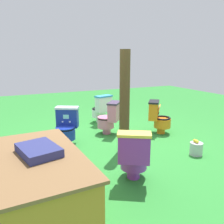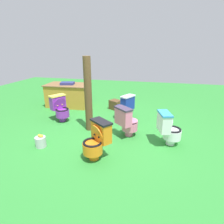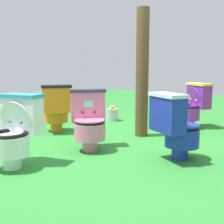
# 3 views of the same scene
# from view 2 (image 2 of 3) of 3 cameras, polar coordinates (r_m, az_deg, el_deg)

# --- Properties ---
(ground) EXTENTS (14.00, 14.00, 0.00)m
(ground) POSITION_cam_2_polar(r_m,az_deg,el_deg) (4.61, -1.12, -5.94)
(ground) COLOR #2D8433
(toilet_orange) EXTENTS (0.62, 0.64, 0.73)m
(toilet_orange) POSITION_cam_2_polar(r_m,az_deg,el_deg) (3.43, -4.78, -8.58)
(toilet_orange) COLOR orange
(toilet_orange) RESTS_ON ground
(toilet_white) EXTENTS (0.58, 0.52, 0.73)m
(toilet_white) POSITION_cam_2_polar(r_m,az_deg,el_deg) (4.05, 17.09, -4.86)
(toilet_white) COLOR white
(toilet_white) RESTS_ON ground
(toilet_pink) EXTENTS (0.63, 0.63, 0.73)m
(toilet_pink) POSITION_cam_2_polar(r_m,az_deg,el_deg) (4.23, 4.63, -2.95)
(toilet_pink) COLOR pink
(toilet_pink) RESTS_ON ground
(toilet_blue) EXTENTS (0.62, 0.59, 0.73)m
(toilet_blue) POSITION_cam_2_polar(r_m,az_deg,el_deg) (5.21, 3.87, 1.50)
(toilet_blue) COLOR #192D9E
(toilet_blue) RESTS_ON ground
(toilet_purple) EXTENTS (0.63, 0.60, 0.73)m
(toilet_purple) POSITION_cam_2_polar(r_m,az_deg,el_deg) (5.33, -15.75, 1.23)
(toilet_purple) COLOR purple
(toilet_purple) RESTS_ON ground
(vendor_table) EXTENTS (1.50, 0.92, 0.85)m
(vendor_table) POSITION_cam_2_polar(r_m,az_deg,el_deg) (6.62, -13.35, 5.18)
(vendor_table) COLOR #B7842D
(vendor_table) RESTS_ON ground
(wooden_post) EXTENTS (0.18, 0.18, 1.79)m
(wooden_post) POSITION_cam_2_polar(r_m,az_deg,el_deg) (4.44, -7.40, 5.24)
(wooden_post) COLOR brown
(wooden_post) RESTS_ON ground
(small_crate) EXTENTS (0.46, 0.43, 0.31)m
(small_crate) POSITION_cam_2_polar(r_m,az_deg,el_deg) (6.14, 1.08, 2.27)
(small_crate) COLOR brown
(small_crate) RESTS_ON ground
(lemon_bucket) EXTENTS (0.22, 0.22, 0.28)m
(lemon_bucket) POSITION_cam_2_polar(r_m,az_deg,el_deg) (4.17, -21.25, -8.54)
(lemon_bucket) COLOR #B7B7BF
(lemon_bucket) RESTS_ON ground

